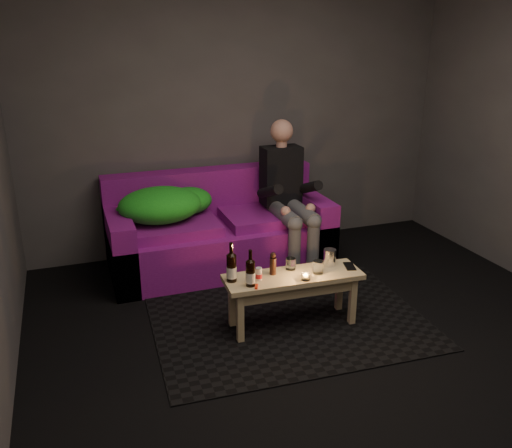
{
  "coord_description": "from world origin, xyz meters",
  "views": [
    {
      "loc": [
        -1.56,
        -2.53,
        2.0
      ],
      "look_at": [
        -0.18,
        1.34,
        0.52
      ],
      "focal_mm": 38.0,
      "sensor_mm": 36.0,
      "label": 1
    }
  ],
  "objects_px": {
    "sofa": "(218,233)",
    "steel_cup": "(330,257)",
    "beer_bottle_a": "(232,267)",
    "person": "(288,192)",
    "coffee_table": "(293,284)",
    "beer_bottle_b": "(250,273)"
  },
  "relations": [
    {
      "from": "sofa",
      "to": "steel_cup",
      "type": "distance_m",
      "value": 1.27
    },
    {
      "from": "beer_bottle_a",
      "to": "steel_cup",
      "type": "height_order",
      "value": "beer_bottle_a"
    },
    {
      "from": "person",
      "to": "beer_bottle_a",
      "type": "distance_m",
      "value": 1.32
    },
    {
      "from": "coffee_table",
      "to": "beer_bottle_b",
      "type": "height_order",
      "value": "beer_bottle_b"
    },
    {
      "from": "sofa",
      "to": "person",
      "type": "relative_size",
      "value": 1.5
    },
    {
      "from": "beer_bottle_b",
      "to": "steel_cup",
      "type": "bearing_deg",
      "value": 10.74
    },
    {
      "from": "coffee_table",
      "to": "beer_bottle_b",
      "type": "distance_m",
      "value": 0.38
    },
    {
      "from": "coffee_table",
      "to": "beer_bottle_b",
      "type": "xyz_separation_m",
      "value": [
        -0.34,
        -0.06,
        0.17
      ]
    },
    {
      "from": "sofa",
      "to": "coffee_table",
      "type": "distance_m",
      "value": 1.23
    },
    {
      "from": "beer_bottle_b",
      "to": "coffee_table",
      "type": "bearing_deg",
      "value": 10.52
    },
    {
      "from": "person",
      "to": "steel_cup",
      "type": "xyz_separation_m",
      "value": [
        -0.09,
        -1.0,
        -0.2
      ]
    },
    {
      "from": "coffee_table",
      "to": "steel_cup",
      "type": "distance_m",
      "value": 0.34
    },
    {
      "from": "person",
      "to": "coffee_table",
      "type": "bearing_deg",
      "value": -110.58
    },
    {
      "from": "coffee_table",
      "to": "sofa",
      "type": "bearing_deg",
      "value": 99.22
    },
    {
      "from": "sofa",
      "to": "coffee_table",
      "type": "height_order",
      "value": "sofa"
    },
    {
      "from": "person",
      "to": "steel_cup",
      "type": "distance_m",
      "value": 1.02
    },
    {
      "from": "coffee_table",
      "to": "beer_bottle_b",
      "type": "relative_size",
      "value": 3.84
    },
    {
      "from": "sofa",
      "to": "person",
      "type": "height_order",
      "value": "person"
    },
    {
      "from": "person",
      "to": "beer_bottle_a",
      "type": "bearing_deg",
      "value": -129.39
    },
    {
      "from": "coffee_table",
      "to": "steel_cup",
      "type": "relative_size",
      "value": 8.07
    },
    {
      "from": "sofa",
      "to": "person",
      "type": "xyz_separation_m",
      "value": [
        0.59,
        -0.16,
        0.36
      ]
    },
    {
      "from": "steel_cup",
      "to": "beer_bottle_b",
      "type": "bearing_deg",
      "value": -169.26
    }
  ]
}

